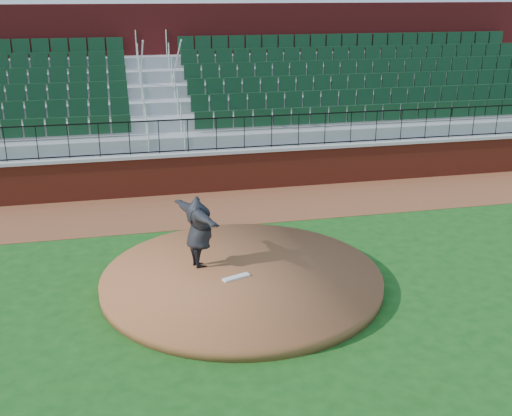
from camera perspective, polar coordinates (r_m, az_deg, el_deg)
The scene contains 10 objects.
ground at distance 13.29m, azimuth 1.44°, elevation -7.41°, with size 90.00×90.00×0.00m, color #154714.
warning_track at distance 18.16m, azimuth -2.72°, elevation 0.14°, with size 34.00×3.20×0.01m, color brown.
field_wall at distance 19.48m, azimuth -3.58°, elevation 3.31°, with size 34.00×0.35×1.20m, color maroon.
wall_cap at distance 19.31m, azimuth -3.62°, elevation 5.16°, with size 34.00×0.45×0.10m, color #B7B7B7.
wall_railing at distance 19.19m, azimuth -3.65°, elevation 6.76°, with size 34.00×0.05×1.00m, color black, non-canonical shape.
seating_stands at distance 21.73m, azimuth -4.86°, elevation 9.57°, with size 34.00×5.10×4.60m, color gray, non-canonical shape.
concourse_wall at distance 24.41m, azimuth -5.84°, elevation 11.69°, with size 34.00×0.50×5.50m, color maroon.
pitchers_mound at distance 13.42m, azimuth -1.30°, elevation -6.53°, with size 5.99×5.99×0.25m, color brown.
pitching_rubber at distance 13.17m, azimuth -1.82°, elevation -6.37°, with size 0.60×0.15×0.04m, color white.
pitcher at distance 13.46m, azimuth -5.26°, elevation -2.17°, with size 1.99×0.54×1.62m, color black.
Camera 1 is at (-2.94, -11.49, 6.00)m, focal length 43.63 mm.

